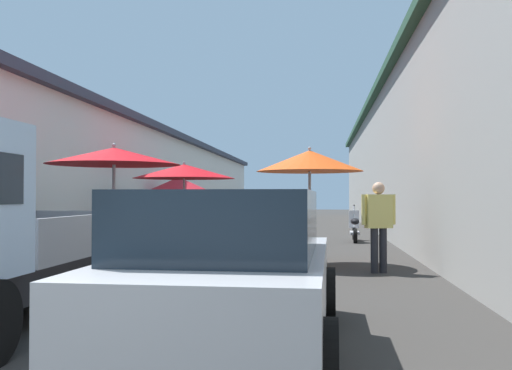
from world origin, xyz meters
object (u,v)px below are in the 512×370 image
(fruit_stall_far_right, at_px, (307,178))
(vendor_by_crates, at_px, (379,220))
(fruit_stall_near_right, at_px, (179,190))
(fruit_stall_near_left, at_px, (185,180))
(parked_scooter, at_px, (355,227))
(fruit_stall_mid_lane, at_px, (113,175))
(hatchback_car, at_px, (230,269))
(plastic_stool, at_px, (227,236))

(fruit_stall_far_right, height_order, vendor_by_crates, fruit_stall_far_right)
(fruit_stall_far_right, distance_m, vendor_by_crates, 1.88)
(fruit_stall_far_right, xyz_separation_m, fruit_stall_near_right, (7.50, 4.64, -0.17))
(fruit_stall_near_left, xyz_separation_m, parked_scooter, (2.43, -4.80, -1.42))
(fruit_stall_mid_lane, distance_m, hatchback_car, 5.38)
(fruit_stall_near_left, height_order, fruit_stall_near_right, fruit_stall_near_left)
(fruit_stall_mid_lane, distance_m, fruit_stall_near_right, 9.57)
(fruit_stall_far_right, relative_size, hatchback_car, 0.62)
(fruit_stall_far_right, xyz_separation_m, hatchback_car, (-6.45, 0.55, -1.04))
(fruit_stall_near_right, height_order, parked_scooter, fruit_stall_near_right)
(fruit_stall_near_right, height_order, hatchback_car, fruit_stall_near_right)
(fruit_stall_near_left, relative_size, fruit_stall_near_right, 1.29)
(fruit_stall_near_left, xyz_separation_m, fruit_stall_near_right, (3.76, 1.15, -0.25))
(vendor_by_crates, bearing_deg, fruit_stall_near_left, 45.15)
(fruit_stall_far_right, bearing_deg, parked_scooter, -12.00)
(fruit_stall_near_left, xyz_separation_m, plastic_stool, (-0.10, -1.19, -1.54))
(vendor_by_crates, bearing_deg, hatchback_car, 160.88)
(fruit_stall_far_right, relative_size, plastic_stool, 5.58)
(fruit_stall_near_left, distance_m, fruit_stall_near_right, 3.94)
(plastic_stool, bearing_deg, vendor_by_crates, -142.34)
(parked_scooter, bearing_deg, fruit_stall_mid_lane, 150.12)
(plastic_stool, bearing_deg, fruit_stall_near_right, 31.32)
(fruit_stall_near_left, bearing_deg, fruit_stall_near_right, 17.04)
(hatchback_car, xyz_separation_m, vendor_by_crates, (5.40, -1.87, 0.23))
(fruit_stall_far_right, height_order, hatchback_car, fruit_stall_far_right)
(plastic_stool, bearing_deg, fruit_stall_far_right, -147.78)
(fruit_stall_mid_lane, relative_size, plastic_stool, 5.38)
(fruit_stall_near_left, height_order, parked_scooter, fruit_stall_near_left)
(parked_scooter, bearing_deg, fruit_stall_near_left, 116.81)
(fruit_stall_mid_lane, xyz_separation_m, parked_scooter, (8.16, -4.69, -1.33))
(fruit_stall_near_right, xyz_separation_m, plastic_stool, (-3.85, -2.34, -1.29))
(fruit_stall_near_left, height_order, vendor_by_crates, fruit_stall_near_left)
(fruit_stall_near_right, bearing_deg, fruit_stall_mid_lane, -172.41)
(fruit_stall_mid_lane, distance_m, vendor_by_crates, 4.87)
(fruit_stall_near_left, bearing_deg, plastic_stool, -94.66)
(hatchback_car, distance_m, plastic_stool, 10.25)
(fruit_stall_far_right, height_order, parked_scooter, fruit_stall_far_right)
(hatchback_car, xyz_separation_m, parked_scooter, (12.62, -1.86, -0.29))
(fruit_stall_near_right, relative_size, vendor_by_crates, 1.33)
(fruit_stall_near_right, relative_size, parked_scooter, 1.31)
(vendor_by_crates, distance_m, plastic_stool, 5.96)
(hatchback_car, height_order, parked_scooter, hatchback_car)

